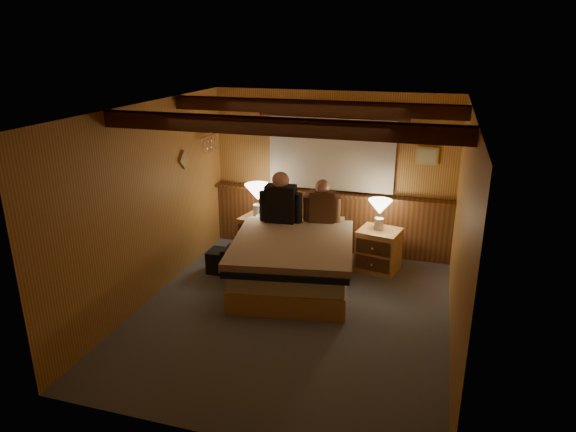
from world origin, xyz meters
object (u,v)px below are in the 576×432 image
at_px(lamp_left, 258,194).
at_px(person_left, 281,201).
at_px(nightstand_left, 260,235).
at_px(nightstand_right, 378,250).
at_px(bed, 294,260).
at_px(duffel_bag, 227,261).
at_px(person_right, 322,204).
at_px(lamp_right, 380,209).

xyz_separation_m(lamp_left, person_left, (0.44, -0.27, 0.02)).
bearing_deg(nightstand_left, nightstand_right, 9.73).
height_order(bed, duffel_bag, bed).
relative_size(nightstand_left, person_right, 0.98).
bearing_deg(person_right, lamp_left, 163.34).
bearing_deg(lamp_right, duffel_bag, -160.22).
bearing_deg(person_left, nightstand_left, 141.55).
xyz_separation_m(bed, lamp_left, (-0.78, 0.83, 0.59)).
height_order(lamp_left, duffel_bag, lamp_left).
xyz_separation_m(bed, duffel_bag, (-0.98, 0.08, -0.18)).
bearing_deg(person_right, lamp_right, -5.24).
distance_m(lamp_left, duffel_bag, 1.10).
height_order(bed, lamp_left, lamp_left).
bearing_deg(person_right, person_left, -173.78).
relative_size(nightstand_right, lamp_right, 1.49).
distance_m(bed, duffel_bag, 1.00).
height_order(nightstand_right, person_right, person_right).
height_order(lamp_right, person_right, person_right).
distance_m(lamp_right, duffel_bag, 2.23).
bearing_deg(person_left, person_right, 12.03).
distance_m(nightstand_right, person_left, 1.53).
xyz_separation_m(nightstand_right, person_right, (-0.81, -0.04, 0.61)).
height_order(nightstand_left, nightstand_right, nightstand_right).
bearing_deg(person_right, nightstand_right, -7.30).
bearing_deg(person_left, bed, -62.40).
height_order(bed, nightstand_left, bed).
bearing_deg(bed, person_left, 112.63).
bearing_deg(bed, lamp_right, 29.02).
bearing_deg(lamp_left, nightstand_right, -2.17).
relative_size(lamp_left, lamp_right, 1.18).
xyz_separation_m(nightstand_left, nightstand_right, (1.77, -0.07, 0.01)).
bearing_deg(nightstand_left, bed, -35.66).
height_order(nightstand_left, lamp_right, lamp_right).
distance_m(bed, lamp_right, 1.39).
bearing_deg(nightstand_right, person_right, -165.01).
bearing_deg(person_right, bed, -116.10).
distance_m(nightstand_left, duffel_bag, 0.80).
relative_size(nightstand_left, person_left, 0.83).
distance_m(lamp_left, person_right, 1.00).
xyz_separation_m(lamp_right, person_left, (-1.34, -0.23, 0.06)).
distance_m(nightstand_left, lamp_right, 1.86).
height_order(nightstand_left, lamp_left, lamp_left).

